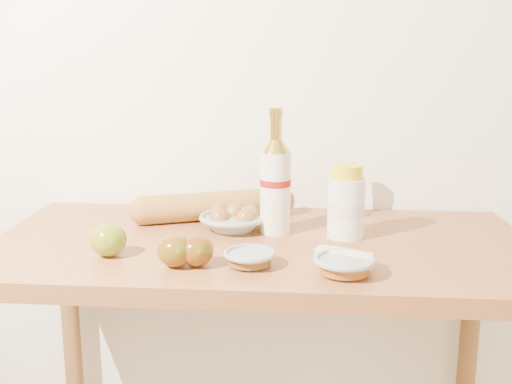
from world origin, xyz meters
TOP-DOWN VIEW (x-y plane):
  - back_wall at (0.00, 1.51)m, footprint 3.50×0.02m
  - table at (0.00, 1.18)m, footprint 1.20×0.60m
  - bourbon_bottle at (0.04, 1.25)m, footprint 0.08×0.08m
  - cream_bottle at (0.20, 1.23)m, footprint 0.09×0.09m
  - egg_bowl at (-0.06, 1.26)m, footprint 0.17×0.17m
  - baguette at (-0.12, 1.35)m, footprint 0.42×0.22m
  - apple_yellowgreen at (-0.30, 1.05)m, footprint 0.10×0.10m
  - apple_redgreen_front at (-0.15, 1.00)m, footprint 0.08×0.08m
  - apple_redgreen_right at (-0.11, 1.00)m, footprint 0.09×0.09m
  - sugar_bowl at (-0.00, 1.01)m, footprint 0.12×0.12m
  - syrup_bowl at (0.19, 0.98)m, footprint 0.14×0.14m
  - butter_stick at (0.19, 1.03)m, footprint 0.12×0.07m

SIDE VIEW (x-z plane):
  - table at x=0.00m, z-range 0.33..1.23m
  - butter_stick at x=0.19m, z-range 0.90..0.93m
  - sugar_bowl at x=0.00m, z-range 0.90..0.93m
  - syrup_bowl at x=0.19m, z-range 0.90..0.94m
  - egg_bowl at x=-0.06m, z-range 0.89..0.95m
  - apple_redgreen_right at x=-0.11m, z-range 0.90..0.96m
  - apple_redgreen_front at x=-0.15m, z-range 0.90..0.97m
  - apple_yellowgreen at x=-0.30m, z-range 0.90..0.97m
  - baguette at x=-0.12m, z-range 0.90..0.97m
  - cream_bottle at x=0.20m, z-range 0.89..1.06m
  - bourbon_bottle at x=0.04m, z-range 0.87..1.17m
  - back_wall at x=0.00m, z-range 0.00..2.60m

